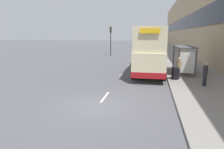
% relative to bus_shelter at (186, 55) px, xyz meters
% --- Properties ---
extents(ground_plane, '(220.00, 220.00, 0.00)m').
position_rel_bus_shelter_xyz_m(ground_plane, '(-5.77, -9.49, -1.88)').
color(ground_plane, '#515156').
extents(pavement, '(5.00, 93.00, 0.14)m').
position_rel_bus_shelter_xyz_m(pavement, '(0.73, 29.01, -1.81)').
color(pavement, gray).
rests_on(pavement, ground_plane).
extents(terrace_facade, '(3.10, 93.00, 13.18)m').
position_rel_bus_shelter_xyz_m(terrace_facade, '(4.72, 29.01, 4.71)').
color(terrace_facade, tan).
rests_on(terrace_facade, ground_plane).
extents(lane_mark_0, '(0.12, 2.00, 0.01)m').
position_rel_bus_shelter_xyz_m(lane_mark_0, '(-5.77, -7.91, -1.87)').
color(lane_mark_0, silver).
rests_on(lane_mark_0, ground_plane).
extents(lane_mark_1, '(0.12, 2.00, 0.01)m').
position_rel_bus_shelter_xyz_m(lane_mark_1, '(-5.77, -1.61, -1.87)').
color(lane_mark_1, silver).
rests_on(lane_mark_1, ground_plane).
extents(lane_mark_2, '(0.12, 2.00, 0.01)m').
position_rel_bus_shelter_xyz_m(lane_mark_2, '(-5.77, 4.69, -1.87)').
color(lane_mark_2, silver).
rests_on(lane_mark_2, ground_plane).
extents(lane_mark_3, '(0.12, 2.00, 0.01)m').
position_rel_bus_shelter_xyz_m(lane_mark_3, '(-5.77, 10.99, -1.87)').
color(lane_mark_3, silver).
rests_on(lane_mark_3, ground_plane).
extents(lane_mark_4, '(0.12, 2.00, 0.01)m').
position_rel_bus_shelter_xyz_m(lane_mark_4, '(-5.77, 17.29, -1.87)').
color(lane_mark_4, silver).
rests_on(lane_mark_4, ground_plane).
extents(lane_mark_5, '(0.12, 2.00, 0.01)m').
position_rel_bus_shelter_xyz_m(lane_mark_5, '(-5.77, 23.59, -1.87)').
color(lane_mark_5, silver).
rests_on(lane_mark_5, ground_plane).
extents(lane_mark_6, '(0.12, 2.00, 0.01)m').
position_rel_bus_shelter_xyz_m(lane_mark_6, '(-5.77, 29.89, -1.87)').
color(lane_mark_6, silver).
rests_on(lane_mark_6, ground_plane).
extents(bus_shelter, '(1.60, 4.20, 2.48)m').
position_rel_bus_shelter_xyz_m(bus_shelter, '(0.00, 0.00, 0.00)').
color(bus_shelter, '#4C4C51').
rests_on(bus_shelter, ground_plane).
extents(double_decker_bus_near, '(2.85, 10.21, 4.30)m').
position_rel_bus_shelter_xyz_m(double_decker_bus_near, '(-3.30, 0.53, 0.41)').
color(double_decker_bus_near, beige).
rests_on(double_decker_bus_near, ground_plane).
extents(car_0, '(1.92, 4.43, 1.70)m').
position_rel_bus_shelter_xyz_m(car_0, '(-8.17, 60.67, -1.03)').
color(car_0, '#4C5156').
rests_on(car_0, ground_plane).
extents(car_1, '(1.92, 4.35, 1.79)m').
position_rel_bus_shelter_xyz_m(car_1, '(-3.06, 58.51, -0.99)').
color(car_1, black).
rests_on(car_1, ground_plane).
extents(pedestrian_at_shelter, '(0.33, 0.33, 1.66)m').
position_rel_bus_shelter_xyz_m(pedestrian_at_shelter, '(0.59, -4.48, -0.89)').
color(pedestrian_at_shelter, '#23232D').
rests_on(pedestrian_at_shelter, ground_plane).
extents(pedestrian_1, '(0.33, 0.33, 1.68)m').
position_rel_bus_shelter_xyz_m(pedestrian_1, '(1.56, 4.00, -0.88)').
color(pedestrian_1, '#23232D').
rests_on(pedestrian_1, ground_plane).
extents(pedestrian_2, '(0.35, 0.35, 1.77)m').
position_rel_bus_shelter_xyz_m(pedestrian_2, '(-0.94, -2.51, -0.83)').
color(pedestrian_2, '#23232D').
rests_on(pedestrian_2, ground_plane).
extents(litter_bin, '(0.55, 0.55, 1.05)m').
position_rel_bus_shelter_xyz_m(litter_bin, '(-1.22, -2.75, -1.21)').
color(litter_bin, black).
rests_on(litter_bin, ground_plane).
extents(traffic_light_far_kerb, '(0.30, 0.32, 5.00)m').
position_rel_bus_shelter_xyz_m(traffic_light_far_kerb, '(-10.17, 15.11, 1.48)').
color(traffic_light_far_kerb, black).
rests_on(traffic_light_far_kerb, ground_plane).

